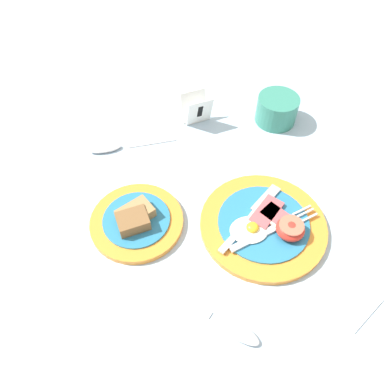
% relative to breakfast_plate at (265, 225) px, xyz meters
% --- Properties ---
extents(ground_plane, '(3.00, 3.00, 0.00)m').
position_rel_breakfast_plate_xyz_m(ground_plane, '(-0.06, -0.01, -0.01)').
color(ground_plane, '#A3BCD1').
extents(breakfast_plate, '(0.24, 0.24, 0.04)m').
position_rel_breakfast_plate_xyz_m(breakfast_plate, '(0.00, 0.00, 0.00)').
color(breakfast_plate, orange).
rests_on(breakfast_plate, ground_plane).
extents(bread_plate, '(0.18, 0.18, 0.04)m').
position_rel_breakfast_plate_xyz_m(bread_plate, '(-0.23, 0.06, 0.00)').
color(bread_plate, orange).
rests_on(bread_plate, ground_plane).
extents(sugar_cup, '(0.09, 0.09, 0.06)m').
position_rel_breakfast_plate_xyz_m(sugar_cup, '(0.13, 0.28, 0.02)').
color(sugar_cup, '#337F6B').
rests_on(sugar_cup, ground_plane).
extents(number_card, '(0.07, 0.05, 0.07)m').
position_rel_breakfast_plate_xyz_m(number_card, '(-0.05, 0.32, 0.03)').
color(number_card, white).
rests_on(number_card, ground_plane).
extents(teaspoon_by_saucer, '(0.15, 0.15, 0.01)m').
position_rel_breakfast_plate_xyz_m(teaspoon_by_saucer, '(-0.12, -0.16, -0.01)').
color(teaspoon_by_saucer, silver).
rests_on(teaspoon_by_saucer, ground_plane).
extents(teaspoon_near_cup, '(0.19, 0.03, 0.01)m').
position_rel_breakfast_plate_xyz_m(teaspoon_near_cup, '(-0.25, 0.27, -0.01)').
color(teaspoon_near_cup, silver).
rests_on(teaspoon_near_cup, ground_plane).
extents(fork_on_cloth, '(0.17, 0.10, 0.01)m').
position_rel_breakfast_plate_xyz_m(fork_on_cloth, '(0.15, -0.17, -0.01)').
color(fork_on_cloth, silver).
rests_on(fork_on_cloth, ground_plane).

